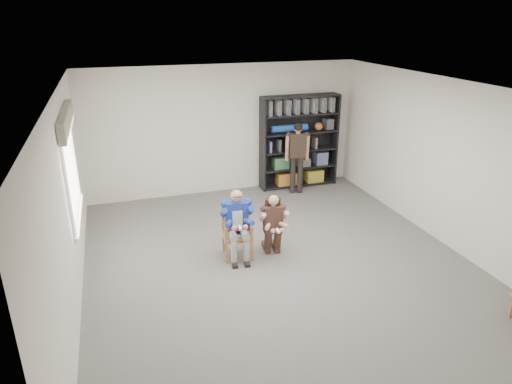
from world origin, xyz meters
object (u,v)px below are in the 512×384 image
object	(u,v)px
kneeling_woman	(273,225)
standing_man	(297,159)
seated_man	(237,224)
bookshelf	(299,142)
armchair	(237,231)

from	to	relation	value
kneeling_woman	standing_man	bearing A→B (deg)	66.87
seated_man	bookshelf	distance (m)	3.63
kneeling_woman	standing_man	xyz separation A→B (m)	(1.46, 2.49, 0.26)
armchair	bookshelf	distance (m)	3.65
armchair	standing_man	world-z (taller)	standing_man
kneeling_woman	standing_man	distance (m)	2.90
armchair	seated_man	size ratio (longest dim) A/B	0.77
armchair	bookshelf	bearing A→B (deg)	58.29
bookshelf	armchair	bearing A→B (deg)	-128.88
bookshelf	kneeling_woman	bearing A→B (deg)	-119.89
armchair	kneeling_woman	size ratio (longest dim) A/B	0.84
kneeling_woman	bookshelf	size ratio (longest dim) A/B	0.51
armchair	kneeling_woman	xyz separation A→B (m)	(0.58, -0.12, 0.09)
kneeling_woman	seated_man	bearing A→B (deg)	175.47
armchair	seated_man	distance (m)	0.13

